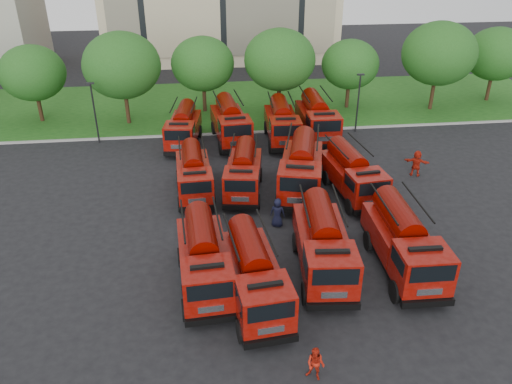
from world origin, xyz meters
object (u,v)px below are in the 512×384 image
at_px(fire_truck_4, 194,173).
at_px(firefighter_3, 395,237).
at_px(fire_truck_11, 317,118).
at_px(fire_truck_7, 352,174).
at_px(fire_truck_6, 301,168).
at_px(firefighter_1, 314,378).
at_px(fire_truck_1, 254,274).
at_px(firefighter_0, 340,303).
at_px(fire_truck_10, 282,122).
at_px(fire_truck_3, 404,241).
at_px(firefighter_4, 277,226).
at_px(fire_truck_9, 230,122).
at_px(fire_truck_0, 204,258).
at_px(fire_truck_8, 184,127).
at_px(fire_truck_2, 323,244).
at_px(firefighter_2, 444,295).
at_px(firefighter_5, 414,175).
at_px(fire_truck_5, 243,172).

distance_m(fire_truck_4, firefighter_3, 13.51).
bearing_deg(fire_truck_11, fire_truck_7, -89.19).
bearing_deg(fire_truck_6, fire_truck_7, 0.22).
bearing_deg(firefighter_1, fire_truck_1, 143.70).
bearing_deg(fire_truck_6, firefighter_1, -84.83).
bearing_deg(firefighter_0, fire_truck_6, 67.73).
xyz_separation_m(fire_truck_10, firefighter_0, (-0.60, -20.69, -1.61)).
height_order(fire_truck_3, firefighter_1, fire_truck_3).
xyz_separation_m(fire_truck_6, firefighter_4, (-2.26, -4.22, -1.75)).
bearing_deg(fire_truck_4, fire_truck_1, -79.42).
height_order(fire_truck_3, fire_truck_11, fire_truck_11).
bearing_deg(fire_truck_9, firefighter_3, -67.21).
bearing_deg(firefighter_0, fire_truck_0, 139.67).
distance_m(fire_truck_6, firefighter_1, 16.07).
bearing_deg(fire_truck_8, fire_truck_2, -61.03).
xyz_separation_m(fire_truck_3, fire_truck_9, (-7.54, 18.69, 0.02)).
xyz_separation_m(fire_truck_0, fire_truck_10, (6.96, 18.38, 0.05)).
distance_m(fire_truck_3, fire_truck_11, 18.77).
bearing_deg(fire_truck_11, fire_truck_10, -170.15).
relative_size(fire_truck_7, firefighter_0, 4.18).
bearing_deg(fire_truck_11, fire_truck_4, -138.15).
height_order(fire_truck_8, fire_truck_9, fire_truck_9).
height_order(fire_truck_8, firefighter_2, fire_truck_8).
bearing_deg(firefighter_4, fire_truck_0, 66.44).
xyz_separation_m(fire_truck_6, fire_truck_11, (3.30, 9.66, -0.05)).
bearing_deg(fire_truck_4, fire_truck_0, -90.35).
bearing_deg(fire_truck_4, firefighter_3, -33.79).
height_order(fire_truck_6, fire_truck_9, fire_truck_6).
xyz_separation_m(fire_truck_7, firefighter_2, (1.59, -10.72, -1.55)).
height_order(fire_truck_2, fire_truck_9, fire_truck_9).
xyz_separation_m(fire_truck_11, firefighter_3, (1.07, -15.97, -1.70)).
distance_m(fire_truck_7, firefighter_5, 6.12).
relative_size(fire_truck_2, firefighter_2, 4.98).
xyz_separation_m(fire_truck_1, firefighter_5, (13.18, 12.24, -1.56)).
xyz_separation_m(fire_truck_3, fire_truck_6, (-3.51, 9.11, 0.10)).
bearing_deg(firefighter_3, fire_truck_8, -90.37).
relative_size(fire_truck_3, fire_truck_4, 1.12).
xyz_separation_m(fire_truck_5, fire_truck_7, (7.10, -1.30, 0.07)).
distance_m(fire_truck_2, fire_truck_11, 18.90).
height_order(fire_truck_6, firefighter_2, fire_truck_6).
relative_size(fire_truck_2, firefighter_4, 4.03).
bearing_deg(fire_truck_11, fire_truck_3, -88.36).
xyz_separation_m(fire_truck_2, fire_truck_8, (-7.24, 18.15, -0.12)).
height_order(fire_truck_2, firefighter_5, fire_truck_2).
bearing_deg(fire_truck_9, fire_truck_0, -103.25).
distance_m(fire_truck_2, firefighter_3, 5.84).
distance_m(fire_truck_0, firefighter_0, 6.94).
relative_size(firefighter_1, firefighter_5, 0.80).
bearing_deg(fire_truck_4, fire_truck_2, -58.19).
bearing_deg(firefighter_1, fire_truck_8, 135.04).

